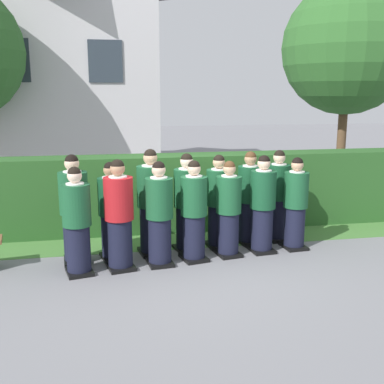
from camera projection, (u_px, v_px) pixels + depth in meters
ground_plane at (195, 259)px, 7.36m from camera, size 60.00×60.00×0.00m
student_front_row_0 at (77, 224)px, 6.64m from camera, size 0.46×0.54×1.59m
student_in_red_blazer at (119, 217)px, 6.83m from camera, size 0.47×0.54×1.67m
student_front_row_2 at (159, 216)px, 7.01m from camera, size 0.42×0.53×1.61m
student_front_row_3 at (194, 213)px, 7.20m from camera, size 0.46×0.52×1.60m
student_front_row_4 at (229, 211)px, 7.41m from camera, size 0.43×0.50×1.56m
student_front_row_5 at (263, 206)px, 7.59m from camera, size 0.42×0.50×1.62m
student_front_row_6 at (295, 206)px, 7.76m from camera, size 0.41×0.51×1.57m
student_rear_row_0 at (74, 212)px, 7.10m from camera, size 0.44×0.55×1.70m
student_rear_row_1 at (112, 213)px, 7.27m from camera, size 0.45×0.52×1.56m
student_rear_row_2 at (151, 205)px, 7.48m from camera, size 0.47×0.55×1.74m
student_rear_row_3 at (187, 205)px, 7.64m from camera, size 0.47×0.54×1.65m
student_rear_row_4 at (218, 204)px, 7.83m from camera, size 0.42×0.50×1.60m
student_rear_row_5 at (249, 200)px, 8.03m from camera, size 0.46×0.53×1.63m
student_rear_row_6 at (278, 198)px, 8.21m from camera, size 0.46×0.55×1.63m
hedge at (178, 192)px, 8.91m from camera, size 11.22×0.70×1.45m
school_building_main at (66, 58)px, 14.07m from camera, size 5.59×4.57×7.11m
oak_tree_right at (348, 49)px, 11.99m from camera, size 3.42×3.42×5.45m
lawn_strip at (185, 240)px, 8.29m from camera, size 11.22×0.90×0.01m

